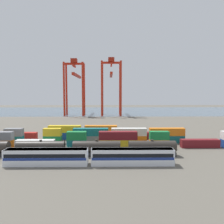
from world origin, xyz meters
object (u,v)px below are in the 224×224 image
object	(u,v)px
freight_tank_row	(69,148)
shipping_container_23	(65,136)
shipping_container_12	(14,140)
gantry_crane_central	(111,81)
passenger_train	(90,156)
gantry_crane_west	(75,81)

from	to	relation	value
freight_tank_row	shipping_container_23	world-z (taller)	freight_tank_row
freight_tank_row	shipping_container_12	world-z (taller)	freight_tank_row
gantry_crane_central	passenger_train	bearing A→B (deg)	-93.07
passenger_train	freight_tank_row	size ratio (longest dim) A/B	0.69
gantry_crane_west	gantry_crane_central	bearing A→B (deg)	-2.14
shipping_container_23	gantry_crane_central	world-z (taller)	gantry_crane_central
passenger_train	gantry_crane_central	distance (m)	123.75
freight_tank_row	gantry_crane_west	size ratio (longest dim) A/B	1.32
passenger_train	freight_tank_row	world-z (taller)	freight_tank_row
shipping_container_12	shipping_container_23	size ratio (longest dim) A/B	0.50
shipping_container_23	gantry_crane_central	size ratio (longest dim) A/B	0.27
shipping_container_12	gantry_crane_west	world-z (taller)	gantry_crane_west
passenger_train	gantry_crane_west	bearing A→B (deg)	100.49
passenger_train	shipping_container_12	xyz separation A→B (m)	(-28.09, 22.70, -0.84)
freight_tank_row	shipping_container_23	size ratio (longest dim) A/B	4.86
passenger_train	gantry_crane_central	xyz separation A→B (m)	(6.49, 120.95, 25.39)
gantry_crane_west	gantry_crane_central	size ratio (longest dim) A/B	0.98
passenger_train	shipping_container_12	size ratio (longest dim) A/B	6.69
shipping_container_12	shipping_container_23	world-z (taller)	same
shipping_container_23	gantry_crane_central	xyz separation A→B (m)	(18.46, 91.78, 26.23)
shipping_container_23	gantry_crane_central	bearing A→B (deg)	78.63
passenger_train	shipping_container_12	bearing A→B (deg)	141.06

